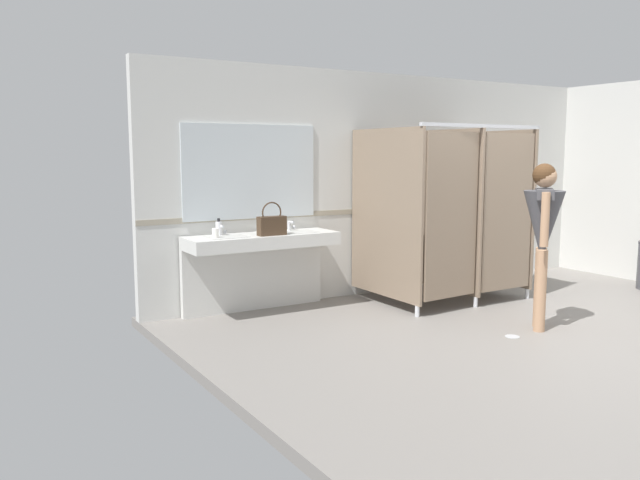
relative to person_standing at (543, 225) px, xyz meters
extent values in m
cube|color=gray|center=(0.03, -0.15, -1.10)|extent=(6.87, 5.48, 0.10)
cube|color=silver|center=(0.03, 2.35, 0.32)|extent=(6.87, 0.12, 2.75)
cube|color=#9E937F|center=(0.03, 2.29, 0.00)|extent=(6.87, 0.01, 0.06)
cube|color=silver|center=(-2.11, 2.01, -0.24)|extent=(1.70, 0.53, 0.14)
cube|color=silver|center=(-2.11, 2.23, -0.68)|extent=(1.70, 0.08, 0.75)
cube|color=beige|center=(-2.54, 1.98, -0.22)|extent=(0.42, 0.29, 0.11)
cylinder|color=silver|center=(-2.54, 2.18, -0.11)|extent=(0.04, 0.04, 0.11)
cylinder|color=silver|center=(-2.54, 2.13, -0.07)|extent=(0.03, 0.11, 0.03)
sphere|color=silver|center=(-2.47, 2.19, -0.14)|extent=(0.04, 0.04, 0.04)
cube|color=beige|center=(-1.68, 1.98, -0.22)|extent=(0.42, 0.29, 0.11)
cylinder|color=silver|center=(-1.68, 2.18, -0.11)|extent=(0.04, 0.04, 0.11)
cylinder|color=silver|center=(-1.68, 2.13, -0.07)|extent=(0.03, 0.11, 0.03)
sphere|color=silver|center=(-1.61, 2.19, -0.14)|extent=(0.04, 0.04, 0.04)
cube|color=silver|center=(-2.11, 2.28, 0.50)|extent=(1.60, 0.02, 1.04)
cube|color=#84705B|center=(-0.74, 1.61, 0.03)|extent=(0.03, 1.32, 1.92)
cylinder|color=silver|center=(-0.74, 1.01, -0.99)|extent=(0.05, 0.05, 0.12)
cube|color=#84705B|center=(0.12, 1.61, 0.03)|extent=(0.03, 1.32, 1.92)
cylinder|color=silver|center=(0.12, 1.01, -0.99)|extent=(0.05, 0.05, 0.12)
cube|color=#84705B|center=(0.99, 1.61, 0.03)|extent=(0.03, 1.32, 1.92)
cylinder|color=silver|center=(0.99, 1.01, -0.99)|extent=(0.05, 0.05, 0.12)
cube|color=#84705B|center=(-0.31, 0.98, 0.03)|extent=(0.78, 0.09, 1.82)
cube|color=#84705B|center=(0.56, 0.98, 0.03)|extent=(0.78, 0.03, 1.82)
cube|color=#B7BABF|center=(0.12, 0.98, 1.01)|extent=(1.78, 0.04, 0.04)
cylinder|color=tan|center=(0.07, 0.06, -0.65)|extent=(0.11, 0.11, 0.82)
cylinder|color=tan|center=(-0.07, -0.06, -0.65)|extent=(0.11, 0.11, 0.82)
cone|color=#47474C|center=(0.00, 0.00, -0.01)|extent=(0.57, 0.57, 0.70)
cube|color=#47474C|center=(0.00, 0.00, 0.31)|extent=(0.43, 0.42, 0.10)
cylinder|color=tan|center=(0.18, 0.17, 0.08)|extent=(0.08, 0.08, 0.52)
cylinder|color=tan|center=(-0.18, -0.17, 0.08)|extent=(0.08, 0.08, 0.52)
sphere|color=tan|center=(0.00, 0.00, 0.48)|extent=(0.22, 0.22, 0.22)
sphere|color=#472D19|center=(-0.01, 0.01, 0.50)|extent=(0.23, 0.23, 0.23)
cube|color=#3F2D1E|center=(-2.06, 1.87, -0.07)|extent=(0.31, 0.11, 0.21)
torus|color=#3F2D1E|center=(-2.06, 1.87, 0.08)|extent=(0.23, 0.02, 0.23)
cylinder|color=white|center=(-2.55, 2.17, -0.10)|extent=(0.07, 0.07, 0.15)
cylinder|color=black|center=(-2.55, 2.17, 0.00)|extent=(0.03, 0.03, 0.04)
cylinder|color=white|center=(-2.67, 1.96, -0.12)|extent=(0.07, 0.07, 0.10)
cylinder|color=#B7BABF|center=(-0.45, -0.07, -1.05)|extent=(0.14, 0.14, 0.01)
camera|label=1|loc=(-5.15, -4.29, 0.70)|focal=36.15mm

